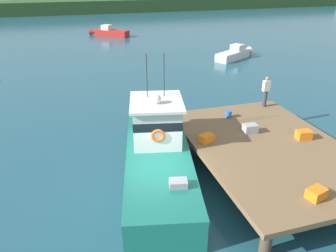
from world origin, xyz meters
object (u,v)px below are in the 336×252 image
crate_stack_near_edge (207,138)px  crate_stack_mid_dock (304,135)px  moored_boat_far_left (235,54)px  moored_boat_outer_mooring (109,32)px  crate_single_far (316,193)px  bait_bucket (228,114)px  main_fishing_boat (158,152)px  deckhand_by_the_boat (266,91)px  crate_single_by_cleat (250,129)px

crate_stack_near_edge → crate_stack_mid_dock: (4.07, -0.98, 0.03)m
moored_boat_far_left → moored_boat_outer_mooring: 18.50m
crate_single_far → bait_bucket: 6.63m
main_fishing_boat → deckhand_by_the_boat: main_fishing_boat is taller
crate_single_by_cleat → deckhand_by_the_boat: size_ratio=0.37×
main_fishing_boat → moored_boat_outer_mooring: 32.85m
crate_stack_mid_dock → bait_bucket: crate_stack_mid_dock is taller
bait_bucket → moored_boat_far_left: 17.30m
crate_stack_mid_dock → moored_boat_far_left: bearing=71.2°
main_fishing_boat → bait_bucket: 4.60m
bait_bucket → moored_boat_far_left: size_ratio=0.07×
main_fishing_boat → crate_stack_near_edge: bearing=-2.6°
crate_stack_mid_dock → moored_boat_outer_mooring: bearing=96.3°
crate_stack_near_edge → moored_boat_outer_mooring: crate_stack_near_edge is taller
bait_bucket → moored_boat_far_left: bait_bucket is taller
crate_single_by_cleat → moored_boat_far_left: bearing=64.5°
moored_boat_far_left → moored_boat_outer_mooring: size_ratio=0.99×
crate_stack_near_edge → crate_single_by_cleat: (2.18, 0.22, 0.04)m
crate_single_by_cleat → crate_stack_mid_dock: size_ratio=1.00×
crate_stack_near_edge → crate_single_far: bearing=-68.1°
main_fishing_boat → crate_single_by_cleat: size_ratio=16.60×
crate_stack_mid_dock → deckhand_by_the_boat: size_ratio=0.37×
moored_boat_far_left → main_fishing_boat: bearing=-125.9°
moored_boat_outer_mooring → crate_stack_mid_dock: bearing=-83.7°
bait_bucket → deckhand_by_the_boat: size_ratio=0.21×
crate_single_far → crate_stack_near_edge: bearing=111.9°
main_fishing_boat → crate_stack_mid_dock: (6.18, -1.07, 0.39)m
crate_single_by_cleat → crate_single_far: (-0.35, -4.78, -0.03)m
crate_single_far → deckhand_by_the_boat: size_ratio=0.37×
deckhand_by_the_boat → moored_boat_outer_mooring: bearing=97.9°
crate_single_far → moored_boat_outer_mooring: (-1.48, 37.41, -0.90)m
moored_boat_far_left → crate_single_far: bearing=-111.2°
crate_stack_near_edge → deckhand_by_the_boat: 5.36m
deckhand_by_the_boat → moored_boat_far_left: deckhand_by_the_boat is taller
crate_stack_mid_dock → crate_single_far: (-2.24, -3.58, -0.02)m
moored_boat_far_left → deckhand_by_the_boat: bearing=-111.9°
crate_single_by_cleat → deckhand_by_the_boat: bearing=48.4°
main_fishing_boat → crate_single_by_cleat: (4.29, 0.13, 0.39)m
crate_single_by_cleat → crate_stack_mid_dock: (1.89, -1.20, -0.00)m
crate_stack_mid_dock → crate_single_by_cleat: bearing=147.6°
crate_stack_near_edge → crate_single_far: (1.83, -4.56, 0.01)m
crate_stack_mid_dock → main_fishing_boat: bearing=170.1°
deckhand_by_the_boat → bait_bucket: bearing=-162.7°
crate_single_far → moored_boat_far_left: 23.40m
main_fishing_boat → crate_single_far: size_ratio=16.60×
crate_single_far → bait_bucket: size_ratio=1.76×
crate_stack_near_edge → crate_stack_mid_dock: crate_stack_mid_dock is taller
crate_single_far → deckhand_by_the_boat: bearing=70.1°
bait_bucket → crate_stack_mid_dock: bearing=-56.2°
main_fishing_boat → crate_stack_near_edge: main_fishing_boat is taller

